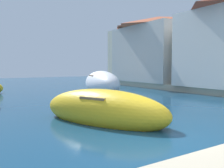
{
  "coord_description": "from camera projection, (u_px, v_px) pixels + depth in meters",
  "views": [
    {
      "loc": [
        -4.52,
        -4.77,
        2.01
      ],
      "look_at": [
        3.96,
        8.8,
        0.84
      ],
      "focal_mm": 38.77,
      "sensor_mm": 36.0,
      "label": 1
    }
  ],
  "objects": [
    {
      "name": "waterfront_building_annex",
      "position": [
        158.0,
        48.0,
        25.13
      ],
      "size": [
        6.71,
        8.57,
        6.65
      ],
      "color": "beige",
      "rests_on": "quay_promenade"
    },
    {
      "name": "moored_boat_2",
      "position": [
        102.0,
        84.0,
        20.07
      ],
      "size": [
        3.79,
        6.67,
        2.12
      ],
      "rotation": [
        0.0,
        0.0,
        4.47
      ],
      "color": "white",
      "rests_on": "ground"
    },
    {
      "name": "ground",
      "position": [
        160.0,
        140.0,
        6.57
      ],
      "size": [
        80.0,
        80.0,
        0.0
      ],
      "primitive_type": "plane",
      "color": "navy"
    },
    {
      "name": "moored_boat_5",
      "position": [
        103.0,
        110.0,
        8.74
      ],
      "size": [
        3.75,
        5.41,
        1.54
      ],
      "rotation": [
        0.0,
        0.0,
        2.01
      ],
      "color": "gold",
      "rests_on": "ground"
    },
    {
      "name": "waterfront_building_far",
      "position": [
        147.0,
        50.0,
        26.61
      ],
      "size": [
        5.61,
        8.68,
        6.57
      ],
      "color": "beige",
      "rests_on": "quay_promenade"
    },
    {
      "name": "quayside_tree",
      "position": [
        204.0,
        50.0,
        19.38
      ],
      "size": [
        3.19,
        3.19,
        4.4
      ],
      "color": "brown",
      "rests_on": "quay_promenade"
    }
  ]
}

